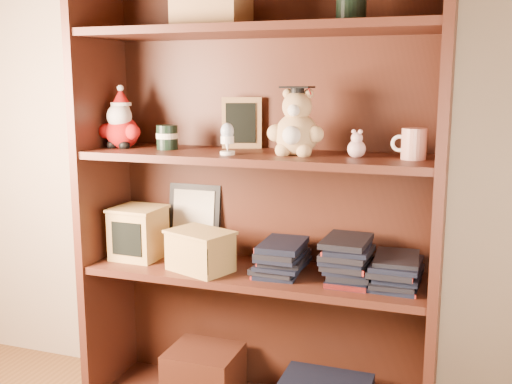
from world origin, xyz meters
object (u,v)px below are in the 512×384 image
teacher_mug (413,144)px  treats_box (138,232)px  bookcase (260,201)px  grad_teddy_bear (296,128)px

teacher_mug → treats_box: teacher_mug is taller
treats_box → teacher_mug: bearing=0.0°
bookcase → teacher_mug: size_ratio=15.14×
grad_teddy_bear → teacher_mug: grad_teddy_bear is taller
grad_teddy_bear → treats_box: grad_teddy_bear is taller
bookcase → teacher_mug: bookcase is taller
bookcase → treats_box: 0.47m
bookcase → teacher_mug: bearing=-5.8°
teacher_mug → grad_teddy_bear: bearing=-178.9°
bookcase → teacher_mug: (0.50, -0.05, 0.22)m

